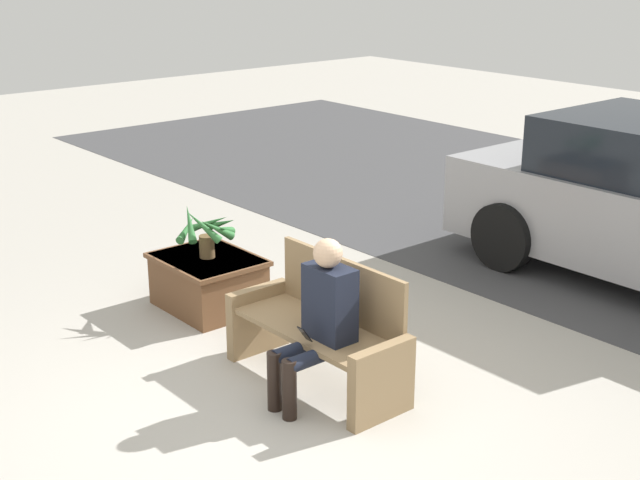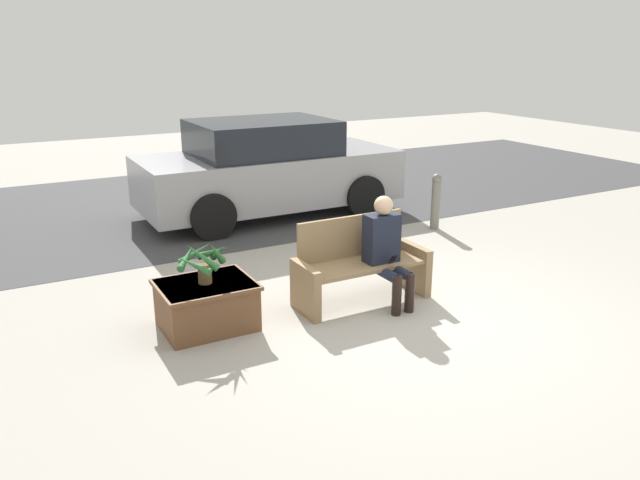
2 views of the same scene
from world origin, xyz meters
The scene contains 8 objects.
ground_plane centered at (0.00, 0.00, 0.00)m, with size 30.00×30.00×0.00m, color #ADA89E.
road_surface centered at (0.00, 5.89, 0.00)m, with size 20.00×6.00×0.01m, color #424244.
bench centered at (-0.25, 0.66, 0.41)m, with size 1.51×0.56×0.93m.
person_seated centered at (-0.04, 0.46, 0.66)m, with size 0.37×0.60×1.20m.
planter_box centered at (-1.99, 0.79, 0.26)m, with size 0.94×0.76×0.48m.
potted_plant centered at (-1.99, 0.80, 0.74)m, with size 0.58×0.57×0.49m.
parked_car centered at (0.36, 4.51, 0.78)m, with size 4.24×1.98×1.58m.
bollard_post centered at (2.28, 2.48, 0.46)m, with size 0.15×0.15×0.87m.
Camera 2 is at (-3.77, -4.85, 2.78)m, focal length 35.00 mm.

